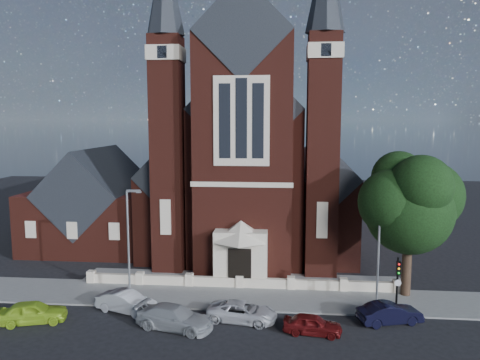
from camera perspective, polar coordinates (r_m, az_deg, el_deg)
The scene contains 16 objects.
ground at distance 45.61m, azimuth 0.95°, elevation -9.34°, with size 120.00×120.00×0.00m, color black.
pavement_strip at distance 35.72m, azimuth -0.33°, elevation -14.17°, with size 60.00×5.00×0.12m, color slate.
forecourt_paving at distance 39.45m, azimuth 0.24°, elevation -12.05°, with size 26.00×3.00×0.14m, color slate.
forecourt_wall at distance 37.58m, azimuth -0.03°, elevation -13.06°, with size 24.00×0.40×0.90m, color beige.
church at distance 51.85m, azimuth 1.62°, elevation 1.91°, with size 20.01×34.90×29.20m.
parish_hall at distance 51.19m, azimuth -16.97°, elevation -3.20°, with size 12.00×12.20×10.24m.
street_tree at distance 36.07m, azimuth 20.22°, elevation -2.91°, with size 6.40×6.60×10.70m.
street_lamp_left at distance 35.45m, azimuth -13.34°, elevation -6.73°, with size 1.16×0.22×8.09m.
street_lamp_right at distance 34.36m, azimuth 16.71°, elevation -7.30°, with size 1.16×0.22×8.09m.
traffic_signal at distance 33.65m, azimuth 18.67°, elevation -11.27°, with size 0.28×0.42×4.00m.
car_lime_van at distance 34.23m, azimuth -23.96°, elevation -14.51°, with size 1.72×4.27×1.45m, color #9ECA28.
car_silver_a at distance 33.98m, azimuth -13.68°, elevation -14.26°, with size 1.50×4.31×1.42m, color #ADB1B5.
car_silver_b at distance 30.98m, azimuth -7.98°, elevation -16.27°, with size 2.04×5.02×1.46m, color #979B9E.
car_white_suv at distance 31.76m, azimuth 0.29°, elevation -15.77°, with size 2.11×4.58×1.27m, color silver.
car_dark_red at distance 30.41m, azimuth 8.82°, elevation -17.00°, with size 1.45×3.60×1.23m, color #5D1010.
car_navy at distance 32.88m, azimuth 17.80°, elevation -15.21°, with size 1.45×4.15×1.37m, color black.
Camera 1 is at (3.20, -28.57, 13.11)m, focal length 35.00 mm.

